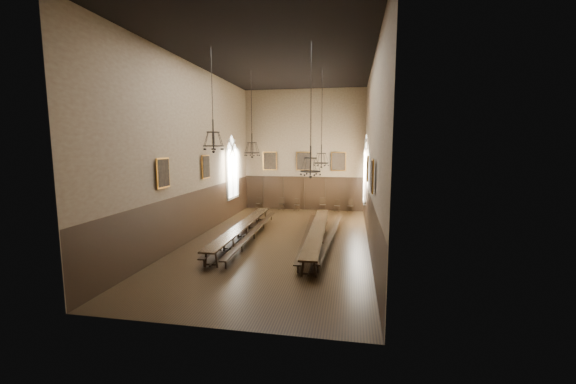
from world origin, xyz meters
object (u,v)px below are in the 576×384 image
(table_left, at_px, (243,232))
(table_right, at_px, (318,236))
(chair_6, at_px, (337,208))
(chair_7, at_px, (350,208))
(chair_5, at_px, (323,207))
(bench_left_outer, at_px, (234,234))
(bench_right_outer, at_px, (331,236))
(chair_2, at_px, (282,206))
(chandelier_back_right, at_px, (321,157))
(chandelier_front_right, at_px, (310,163))
(chandelier_front_left, at_px, (213,140))
(bench_left_inner, at_px, (254,233))
(chandelier_back_left, at_px, (252,148))
(bench_right_inner, at_px, (307,236))
(chair_0, at_px, (258,206))
(chair_3, at_px, (297,207))

(table_left, bearing_deg, table_right, -2.38)
(chair_6, height_order, chair_7, chair_7)
(table_left, relative_size, chair_5, 10.04)
(bench_left_outer, relative_size, chair_5, 9.56)
(bench_right_outer, bearing_deg, table_right, -146.95)
(bench_right_outer, distance_m, chair_6, 8.42)
(chair_2, height_order, chandelier_back_right, chandelier_back_right)
(table_right, distance_m, chair_7, 8.96)
(chair_7, height_order, chandelier_front_right, chandelier_front_right)
(bench_right_outer, distance_m, chandelier_front_right, 4.97)
(chandelier_front_left, bearing_deg, bench_left_outer, 92.10)
(chair_2, relative_size, chandelier_front_left, 0.22)
(bench_left_inner, bearing_deg, chandelier_front_left, -108.57)
(chandelier_back_left, bearing_deg, chandelier_back_right, -0.09)
(bench_right_inner, distance_m, bench_right_outer, 1.23)
(chair_7, bearing_deg, chair_5, -172.62)
(table_left, relative_size, bench_right_inner, 1.01)
(bench_left_inner, height_order, chandelier_back_left, chandelier_back_left)
(chandelier_back_left, distance_m, chandelier_front_left, 4.92)
(chandelier_back_left, bearing_deg, table_right, -30.33)
(table_right, bearing_deg, chair_6, 86.31)
(chair_5, bearing_deg, chandelier_back_left, -125.11)
(bench_left_outer, bearing_deg, table_right, -1.31)
(bench_left_inner, relative_size, chair_2, 10.82)
(chair_0, xyz_separation_m, chair_2, (1.84, -0.10, 0.02))
(chair_0, height_order, chair_7, chair_7)
(chair_0, relative_size, chair_6, 0.99)
(chair_3, bearing_deg, bench_left_inner, -93.54)
(bench_left_inner, bearing_deg, chair_5, 71.34)
(chair_3, bearing_deg, chandelier_front_right, -75.43)
(bench_left_inner, xyz_separation_m, chair_6, (3.94, 8.54, -0.02))
(bench_left_inner, relative_size, chandelier_front_left, 2.34)
(bench_left_outer, height_order, bench_right_outer, bench_right_outer)
(bench_right_outer, distance_m, chair_3, 8.85)
(chair_5, bearing_deg, chandelier_back_right, -92.83)
(chair_5, xyz_separation_m, chandelier_back_right, (0.43, -6.50, 3.97))
(chair_3, bearing_deg, chair_7, 4.34)
(bench_left_inner, distance_m, chair_3, 8.47)
(chair_3, bearing_deg, bench_right_inner, -74.67)
(bench_right_inner, xyz_separation_m, chandelier_front_left, (-3.78, -2.78, 4.84))
(bench_left_inner, xyz_separation_m, chair_7, (4.91, 8.52, -0.01))
(chair_6, distance_m, chandelier_front_left, 13.32)
(chandelier_back_left, distance_m, chandelier_back_right, 3.99)
(table_right, bearing_deg, chair_7, 80.14)
(chandelier_back_right, height_order, chandelier_front_right, same)
(table_right, bearing_deg, bench_left_inner, 174.80)
(table_left, xyz_separation_m, bench_right_inner, (3.40, 0.07, -0.11))
(chair_7, distance_m, chandelier_back_right, 7.77)
(table_left, xyz_separation_m, chair_0, (-1.49, 8.67, -0.12))
(table_left, relative_size, bench_right_outer, 1.00)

